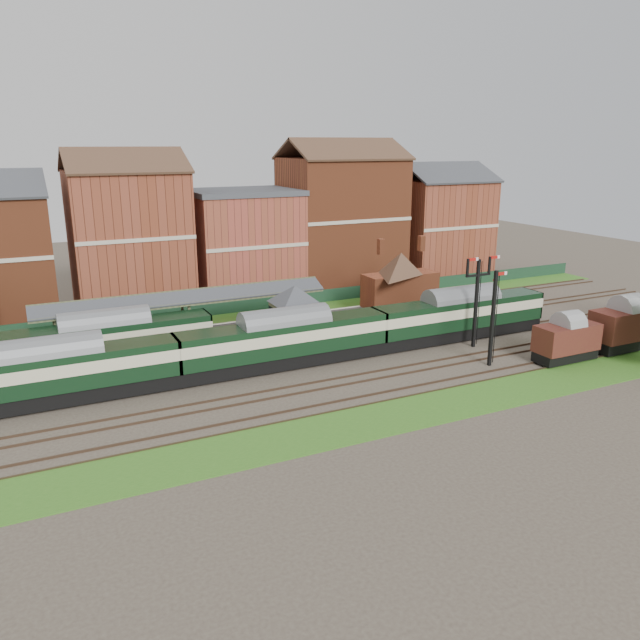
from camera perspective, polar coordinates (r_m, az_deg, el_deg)
name	(u,v)px	position (r m, az deg, el deg)	size (l,w,h in m)	color
ground	(343,358)	(53.62, 2.11, -3.46)	(160.00, 160.00, 0.00)	#473D33
grass_back	(274,313)	(67.51, -4.27, 0.63)	(90.00, 4.50, 0.06)	#2D6619
grass_front	(424,409)	(44.13, 9.50, -8.03)	(90.00, 5.00, 0.06)	#2D6619
fence	(267,303)	(69.13, -4.90, 1.60)	(90.00, 0.12, 1.50)	#193823
platform	(249,330)	(60.07, -6.49, -0.90)	(55.00, 3.40, 1.00)	#2D2D2D
signal_box	(295,317)	(54.20, -2.27, 0.29)	(5.40, 5.40, 6.00)	#5D6A4B
brick_hut	(374,327)	(58.29, 4.97, -0.67)	(3.20, 2.64, 2.94)	brown
station_building	(400,278)	(66.57, 7.35, 3.80)	(8.10, 8.10, 5.90)	#964626
canopy	(185,295)	(57.39, -12.27, 2.26)	(26.00, 3.89, 4.08)	#4D5233
semaphore_bracket	(477,297)	(56.87, 14.15, 2.06)	(3.60, 0.25, 8.18)	black
semaphore_siding	(493,317)	(52.42, 15.54, 0.26)	(1.23, 0.25, 8.00)	black
town_backdrop	(242,238)	(74.31, -7.11, 7.46)	(69.00, 10.00, 16.00)	#964626
dmu_train	(285,339)	(50.68, -3.23, -1.78)	(53.15, 2.79, 4.08)	black
platform_railcar	(106,340)	(53.67, -18.97, -1.72)	(17.14, 2.70, 3.95)	black
goods_van_a	(567,340)	(56.01, 21.62, -1.67)	(5.56, 2.41, 3.37)	black
goods_van_b	(625,326)	(61.20, 26.15, -0.48)	(6.46, 2.80, 3.92)	black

